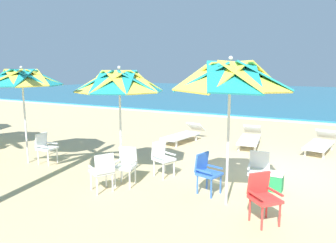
{
  "coord_description": "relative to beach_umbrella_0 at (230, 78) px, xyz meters",
  "views": [
    {
      "loc": [
        1.05,
        -8.12,
        2.6
      ],
      "look_at": [
        -3.58,
        0.37,
        1.0
      ],
      "focal_mm": 33.13,
      "sensor_mm": 36.0,
      "label": 1
    }
  ],
  "objects": [
    {
      "name": "beach_umbrella_2",
      "position": [
        -5.84,
        -0.01,
        -0.09
      ],
      "size": [
        2.15,
        2.15,
        2.72
      ],
      "color": "silver",
      "rests_on": "ground"
    },
    {
      "name": "cooler_box",
      "position": [
        0.63,
        1.21,
        -2.26
      ],
      "size": [
        0.5,
        0.34,
        0.4
      ],
      "color": "#238C4C",
      "rests_on": "ground"
    },
    {
      "name": "plastic_chair_2",
      "position": [
        0.76,
        -0.38,
        -1.97
      ],
      "size": [
        0.63,
        0.63,
        0.87
      ],
      "color": "red",
      "rests_on": "ground"
    },
    {
      "name": "plastic_chair_4",
      "position": [
        -2.54,
        -0.65,
        -1.97
      ],
      "size": [
        0.61,
        0.6,
        0.87
      ],
      "color": "white",
      "rests_on": "ground"
    },
    {
      "name": "plastic_chair_3",
      "position": [
        -1.94,
        0.87,
        -1.97
      ],
      "size": [
        0.58,
        0.56,
        0.87
      ],
      "color": "white",
      "rests_on": "ground"
    },
    {
      "name": "ground_plane",
      "position": [
        0.7,
        2.54,
        -2.47
      ],
      "size": [
        80.0,
        80.0,
        0.0
      ],
      "primitive_type": "plane",
      "color": "#D3B784"
    },
    {
      "name": "sun_lounger_1",
      "position": [
        -0.81,
        5.05,
        -2.18
      ],
      "size": [
        0.92,
        2.21,
        0.62
      ],
      "color": "white",
      "rests_on": "ground"
    },
    {
      "name": "plastic_chair_0",
      "position": [
        -0.56,
        0.36,
        -1.97
      ],
      "size": [
        0.55,
        0.53,
        0.87
      ],
      "color": "blue",
      "rests_on": "ground"
    },
    {
      "name": "sun_lounger_2",
      "position": [
        -3.09,
        4.49,
        -2.18
      ],
      "size": [
        0.92,
        2.21,
        0.62
      ],
      "color": "white",
      "rests_on": "ground"
    },
    {
      "name": "beach_umbrella_1",
      "position": [
        -2.7,
        0.22,
        -0.14
      ],
      "size": [
        2.08,
        2.08,
        2.71
      ],
      "color": "silver",
      "rests_on": "ground"
    },
    {
      "name": "plastic_chair_1",
      "position": [
        0.39,
        1.01,
        -1.97
      ],
      "size": [
        0.51,
        0.54,
        0.87
      ],
      "color": "white",
      "rests_on": "ground"
    },
    {
      "name": "plastic_chair_5",
      "position": [
        -2.36,
        -0.05,
        -1.97
      ],
      "size": [
        0.53,
        0.56,
        0.87
      ],
      "color": "white",
      "rests_on": "ground"
    },
    {
      "name": "sea",
      "position": [
        0.7,
        29.6,
        -2.42
      ],
      "size": [
        80.0,
        36.0,
        0.1
      ],
      "primitive_type": "cube",
      "color": "teal",
      "rests_on": "ground"
    },
    {
      "name": "beach_umbrella_0",
      "position": [
        0.0,
        0.0,
        0.0
      ],
      "size": [
        2.24,
        2.24,
        2.86
      ],
      "color": "silver",
      "rests_on": "ground"
    },
    {
      "name": "surf_foam",
      "position": [
        0.7,
        11.3,
        -2.46
      ],
      "size": [
        80.0,
        0.7,
        0.01
      ],
      "primitive_type": "cube",
      "color": "white",
      "rests_on": "ground"
    },
    {
      "name": "plastic_chair_6",
      "position": [
        -5.34,
        0.2,
        -1.97
      ],
      "size": [
        0.52,
        0.49,
        0.87
      ],
      "color": "white",
      "rests_on": "ground"
    },
    {
      "name": "sun_lounger_0",
      "position": [
        1.4,
        5.37,
        -2.18
      ],
      "size": [
        0.93,
        2.21,
        0.62
      ],
      "color": "white",
      "rests_on": "ground"
    }
  ]
}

